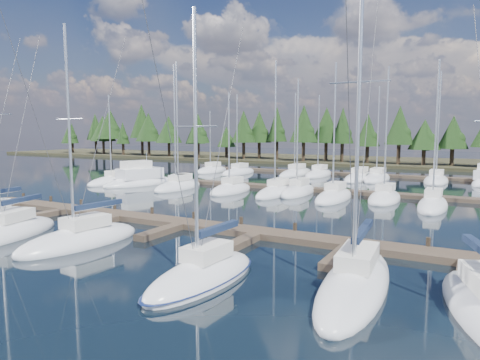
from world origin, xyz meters
The scene contains 11 objects.
ground centered at (0.00, 30.00, 0.00)m, with size 260.00×260.00×0.00m, color black.
far_shore centered at (0.00, 90.00, 0.30)m, with size 220.00×30.00×0.60m, color #312E1B.
main_dock centered at (0.00, 17.36, 0.20)m, with size 44.00×6.13×0.90m.
back_docks centered at (0.00, 49.58, 0.20)m, with size 50.00×21.80×0.40m.
front_sailboat_2 centered at (-8.33, 9.82, 0.29)m, with size 4.89×8.80×14.30m.
front_sailboat_3 centered at (-2.66, 10.86, 0.29)m, with size 3.83×8.49×13.69m.
front_sailboat_4 centered at (7.48, 8.96, 0.29)m, with size 3.05×7.73×12.77m.
front_sailboat_5 centered at (13.79, 11.37, 0.30)m, with size 3.38×10.34×15.95m.
back_sailboat_rows centered at (0.16, 45.55, 0.26)m, with size 49.61×32.47×15.80m.
motor_yacht_left centered at (-19.59, 34.98, 0.55)m, with size 6.24×10.77×5.13m.
tree_line centered at (-3.44, 80.16, 7.46)m, with size 185.62×11.62×13.47m.
Camera 1 is at (18.02, -6.68, 6.80)m, focal length 32.00 mm.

